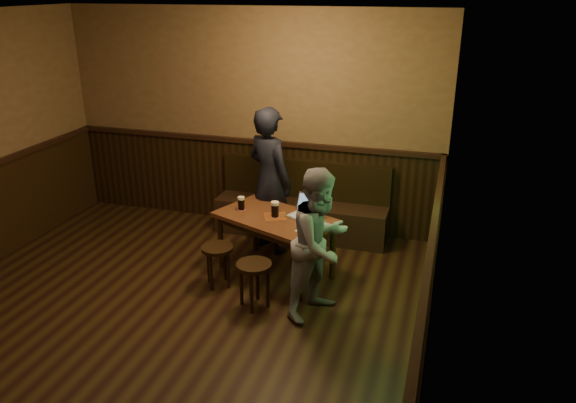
% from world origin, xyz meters
% --- Properties ---
extents(room, '(5.04, 6.04, 2.84)m').
position_xyz_m(room, '(0.00, 0.22, 1.20)').
color(room, black).
rests_on(room, ground).
extents(bench, '(2.20, 0.50, 0.95)m').
position_xyz_m(bench, '(0.77, 2.75, 0.31)').
color(bench, black).
rests_on(bench, ground).
extents(pub_table, '(1.46, 1.16, 0.69)m').
position_xyz_m(pub_table, '(0.77, 1.65, 0.59)').
color(pub_table, '#4E2616').
rests_on(pub_table, ground).
extents(stool_left, '(0.40, 0.40, 0.46)m').
position_xyz_m(stool_left, '(0.26, 1.20, 0.37)').
color(stool_left, black).
rests_on(stool_left, ground).
extents(stool_right, '(0.40, 0.40, 0.48)m').
position_xyz_m(stool_right, '(0.78, 0.92, 0.38)').
color(stool_right, black).
rests_on(stool_right, ground).
extents(pint_left, '(0.10, 0.10, 0.16)m').
position_xyz_m(pint_left, '(0.35, 1.72, 0.76)').
color(pint_left, '#A71C14').
rests_on(pint_left, pub_table).
extents(pint_mid, '(0.11, 0.11, 0.18)m').
position_xyz_m(pint_mid, '(0.77, 1.64, 0.77)').
color(pint_mid, '#A71C14').
rests_on(pint_mid, pub_table).
extents(pint_right, '(0.11, 0.11, 0.16)m').
position_xyz_m(pint_right, '(1.11, 1.47, 0.77)').
color(pint_right, '#A71C14').
rests_on(pint_right, pub_table).
extents(laptop, '(0.41, 0.38, 0.23)m').
position_xyz_m(laptop, '(1.08, 1.74, 0.74)').
color(laptop, silver).
rests_on(laptop, pub_table).
extents(menu, '(0.27, 0.24, 0.00)m').
position_xyz_m(menu, '(1.21, 1.35, 0.69)').
color(menu, silver).
rests_on(menu, pub_table).
extents(person_suit, '(0.77, 0.68, 1.76)m').
position_xyz_m(person_suit, '(0.51, 2.23, 0.88)').
color(person_suit, black).
rests_on(person_suit, ground).
extents(person_grey, '(0.83, 0.90, 1.49)m').
position_xyz_m(person_grey, '(1.43, 1.00, 0.75)').
color(person_grey, gray).
rests_on(person_grey, ground).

